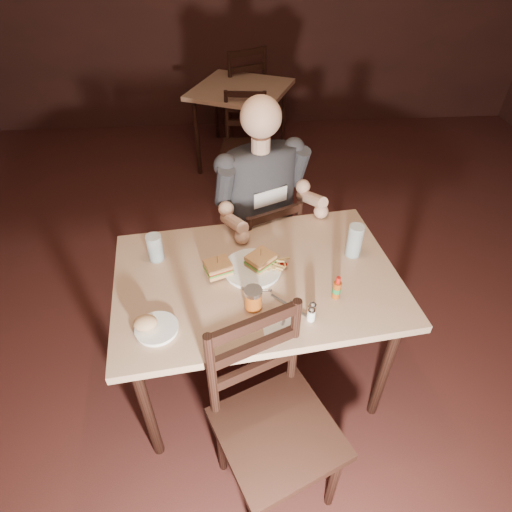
{
  "coord_description": "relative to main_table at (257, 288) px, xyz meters",
  "views": [
    {
      "loc": [
        -0.38,
        -1.44,
        2.12
      ],
      "look_at": [
        -0.28,
        0.05,
        0.85
      ],
      "focal_mm": 30.0,
      "sensor_mm": 36.0,
      "label": 1
    }
  ],
  "objects": [
    {
      "name": "bg_table",
      "position": [
        0.04,
        2.5,
        -0.02
      ],
      "size": [
        1.06,
        1.06,
        0.77
      ],
      "rotation": [
        0.0,
        0.0,
        -0.42
      ],
      "color": "tan",
      "rests_on": "ground"
    },
    {
      "name": "knife",
      "position": [
        0.13,
        -0.2,
        0.08
      ],
      "size": [
        0.15,
        0.15,
        0.0
      ],
      "primitive_type": "cube",
      "rotation": [
        0.0,
        0.0,
        0.79
      ],
      "color": "silver",
      "rests_on": "napkin"
    },
    {
      "name": "chair_near",
      "position": [
        0.04,
        -0.61,
        -0.21
      ],
      "size": [
        0.6,
        0.62,
        0.97
      ],
      "primitive_type": null,
      "rotation": [
        0.0,
        0.0,
        0.4
      ],
      "color": "black",
      "rests_on": "ground"
    },
    {
      "name": "salt_shaker",
      "position": [
        0.2,
        -0.28,
        0.11
      ],
      "size": [
        0.04,
        0.04,
        0.06
      ],
      "primitive_type": null,
      "rotation": [
        0.0,
        0.0,
        0.12
      ],
      "color": "white",
      "rests_on": "main_table"
    },
    {
      "name": "room_shell",
      "position": [
        0.28,
        0.0,
        0.7
      ],
      "size": [
        7.0,
        7.0,
        7.0
      ],
      "color": "black",
      "rests_on": "ground"
    },
    {
      "name": "hot_sauce",
      "position": [
        0.33,
        -0.16,
        0.13
      ],
      "size": [
        0.04,
        0.04,
        0.12
      ],
      "primitive_type": null,
      "rotation": [
        0.0,
        0.0,
        0.12
      ],
      "color": "#8A3C10",
      "rests_on": "main_table"
    },
    {
      "name": "syrup_dispenser",
      "position": [
        -0.03,
        -0.19,
        0.13
      ],
      "size": [
        0.09,
        0.09,
        0.1
      ],
      "primitive_type": null,
      "rotation": [
        0.0,
        0.0,
        0.12
      ],
      "color": "#8A3C10",
      "rests_on": "main_table"
    },
    {
      "name": "sandwich_left",
      "position": [
        -0.18,
        0.02,
        0.14
      ],
      "size": [
        0.14,
        0.13,
        0.1
      ],
      "primitive_type": null,
      "rotation": [
        0.0,
        0.0,
        0.35
      ],
      "color": "tan",
      "rests_on": "dinner_plate"
    },
    {
      "name": "dinner_plate",
      "position": [
        -0.02,
        0.04,
        0.08
      ],
      "size": [
        0.3,
        0.3,
        0.02
      ],
      "primitive_type": "cylinder",
      "rotation": [
        0.0,
        0.0,
        0.12
      ],
      "color": "white",
      "rests_on": "main_table"
    },
    {
      "name": "main_table",
      "position": [
        0.0,
        0.0,
        0.0
      ],
      "size": [
        1.39,
        1.01,
        0.77
      ],
      "rotation": [
        0.0,
        0.0,
        0.12
      ],
      "color": "tan",
      "rests_on": "ground"
    },
    {
      "name": "chair_far",
      "position": [
        0.06,
        0.59,
        -0.28
      ],
      "size": [
        0.53,
        0.54,
        0.84
      ],
      "primitive_type": null,
      "rotation": [
        0.0,
        0.0,
        3.55
      ],
      "color": "black",
      "rests_on": "ground"
    },
    {
      "name": "glass_left",
      "position": [
        -0.47,
        0.16,
        0.14
      ],
      "size": [
        0.08,
        0.08,
        0.14
      ],
      "primitive_type": "cylinder",
      "rotation": [
        0.0,
        0.0,
        0.12
      ],
      "color": "silver",
      "rests_on": "main_table"
    },
    {
      "name": "ketchup_dollop",
      "position": [
        0.13,
        0.05,
        0.09
      ],
      "size": [
        0.04,
        0.04,
        0.01
      ],
      "primitive_type": "ellipsoid",
      "rotation": [
        0.0,
        0.0,
        0.12
      ],
      "color": "maroon",
      "rests_on": "dinner_plate"
    },
    {
      "name": "fork",
      "position": [
        0.11,
        -0.24,
        0.08
      ],
      "size": [
        0.07,
        0.14,
        0.0
      ],
      "primitive_type": "cube",
      "rotation": [
        0.0,
        0.0,
        -0.39
      ],
      "color": "silver",
      "rests_on": "napkin"
    },
    {
      "name": "side_plate",
      "position": [
        -0.43,
        -0.29,
        0.08
      ],
      "size": [
        0.19,
        0.19,
        0.01
      ],
      "primitive_type": "cylinder",
      "rotation": [
        0.0,
        0.0,
        0.12
      ],
      "color": "white",
      "rests_on": "main_table"
    },
    {
      "name": "bread_roll",
      "position": [
        -0.47,
        -0.28,
        0.12
      ],
      "size": [
        0.11,
        0.09,
        0.06
      ],
      "primitive_type": "ellipsoid",
      "rotation": [
        0.0,
        0.0,
        0.12
      ],
      "color": "tan",
      "rests_on": "side_plate"
    },
    {
      "name": "fries_pile",
      "position": [
        0.06,
        0.06,
        0.11
      ],
      "size": [
        0.23,
        0.18,
        0.04
      ],
      "primitive_type": null,
      "rotation": [
        0.0,
        0.0,
        0.12
      ],
      "color": "#E1B769",
      "rests_on": "dinner_plate"
    },
    {
      "name": "pepper_shaker",
      "position": [
        0.21,
        -0.25,
        0.1
      ],
      "size": [
        0.04,
        0.04,
        0.06
      ],
      "primitive_type": null,
      "rotation": [
        0.0,
        0.0,
        0.12
      ],
      "color": "#38332D",
      "rests_on": "main_table"
    },
    {
      "name": "bg_chair_far",
      "position": [
        0.04,
        3.05,
        -0.2
      ],
      "size": [
        0.62,
        0.65,
        1.0
      ],
      "primitive_type": null,
      "rotation": [
        0.0,
        0.0,
        3.55
      ],
      "color": "black",
      "rests_on": "ground"
    },
    {
      "name": "bg_chair_near",
      "position": [
        0.04,
        1.95,
        -0.26
      ],
      "size": [
        0.45,
        0.48,
        0.87
      ],
      "primitive_type": null,
      "rotation": [
        0.0,
        0.0,
        -0.12
      ],
      "color": "black",
      "rests_on": "ground"
    },
    {
      "name": "sandwich_right",
      "position": [
        0.02,
        0.06,
        0.14
      ],
      "size": [
        0.16,
        0.15,
        0.1
      ],
      "primitive_type": null,
      "rotation": [
        0.0,
        0.0,
        0.72
      ],
      "color": "tan",
      "rests_on": "dinner_plate"
    },
    {
      "name": "glass_right",
      "position": [
        0.48,
        0.12,
        0.16
      ],
      "size": [
        0.08,
        0.08,
        0.17
      ],
      "primitive_type": "cylinder",
      "rotation": [
        0.0,
        0.0,
        0.12
      ],
      "color": "silver",
      "rests_on": "main_table"
    },
    {
      "name": "diner",
      "position": [
        0.08,
        0.54,
        0.22
      ],
      "size": [
        0.68,
        0.62,
        0.96
      ],
      "primitive_type": null,
      "rotation": [
        0.0,
        0.0,
        0.41
      ],
      "color": "#2C2C31",
      "rests_on": "chair_far"
    },
    {
      "name": "napkin",
      "position": [
        0.07,
        -0.29,
        0.08
      ],
      "size": [
        0.14,
        0.13,
        0.0
      ],
      "primitive_type": "cube",
      "rotation": [
        0.0,
        0.0,
        0.04
      ],
      "color": "white",
      "rests_on": "main_table"
    }
  ]
}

